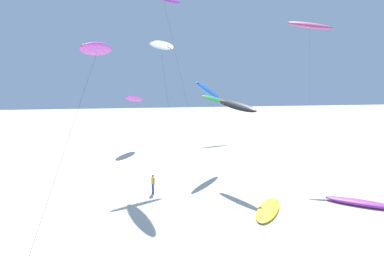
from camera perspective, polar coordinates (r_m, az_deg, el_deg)
flying_kite_0 at (r=36.05m, az=6.63°, el=3.26°), size 4.06×11.25×8.08m
flying_kite_1 at (r=56.26m, az=-8.47°, el=4.27°), size 5.74×9.41×8.04m
flying_kite_2 at (r=63.06m, az=3.34°, el=4.26°), size 4.84×9.77×7.98m
flying_kite_4 at (r=44.69m, az=16.90°, el=14.26°), size 4.61×3.71×16.44m
flying_kite_5 at (r=36.48m, az=-4.68°, el=12.11°), size 2.02×8.28×14.00m
flying_kite_6 at (r=42.17m, az=2.39°, el=5.56°), size 4.58×8.08×10.11m
flying_kite_7 at (r=25.08m, az=-13.74°, el=11.20°), size 5.22×12.94×12.04m
grounded_kite_0 at (r=33.11m, az=23.59°, el=-10.04°), size 4.59×4.82×0.43m
grounded_kite_2 at (r=29.74m, az=11.14°, el=-11.65°), size 4.60×5.99×0.25m
person_near_right at (r=33.42m, az=-5.77°, el=-8.11°), size 0.28×0.49×1.69m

